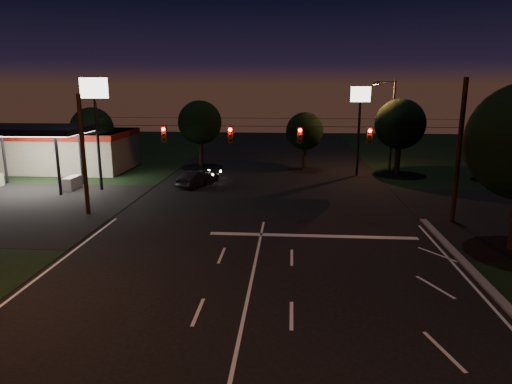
# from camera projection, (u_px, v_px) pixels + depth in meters

# --- Properties ---
(ground) EXTENTS (140.00, 140.00, 0.00)m
(ground) POSITION_uv_depth(u_px,v_px,m) (238.00, 342.00, 15.51)
(ground) COLOR black
(ground) RESTS_ON ground
(stop_bar) EXTENTS (12.00, 0.50, 0.01)m
(stop_bar) POSITION_uv_depth(u_px,v_px,m) (313.00, 236.00, 26.44)
(stop_bar) COLOR silver
(stop_bar) RESTS_ON ground
(utility_pole_right) EXTENTS (0.30, 0.30, 9.00)m
(utility_pole_right) POSITION_uv_depth(u_px,v_px,m) (452.00, 222.00, 29.16)
(utility_pole_right) COLOR black
(utility_pole_right) RESTS_ON ground
(utility_pole_left) EXTENTS (0.28, 0.28, 8.00)m
(utility_pole_left) POSITION_uv_depth(u_px,v_px,m) (89.00, 214.00, 30.98)
(utility_pole_left) COLOR black
(utility_pole_left) RESTS_ON ground
(signal_span) EXTENTS (24.00, 0.40, 1.56)m
(signal_span) POSITION_uv_depth(u_px,v_px,m) (265.00, 134.00, 28.77)
(signal_span) COLOR black
(signal_span) RESTS_ON ground
(gas_station) EXTENTS (14.20, 16.10, 5.25)m
(gas_station) POSITION_uv_depth(u_px,v_px,m) (58.00, 147.00, 46.12)
(gas_station) COLOR gray
(gas_station) RESTS_ON ground
(pole_sign_left_near) EXTENTS (2.20, 0.30, 9.10)m
(pole_sign_left_near) POSITION_uv_depth(u_px,v_px,m) (95.00, 105.00, 36.33)
(pole_sign_left_near) COLOR black
(pole_sign_left_near) RESTS_ON ground
(pole_sign_right) EXTENTS (1.80, 0.30, 8.40)m
(pole_sign_right) POSITION_uv_depth(u_px,v_px,m) (360.00, 110.00, 42.59)
(pole_sign_right) COLOR black
(pole_sign_right) RESTS_ON ground
(street_light_right_far) EXTENTS (2.20, 0.35, 9.00)m
(street_light_right_far) POSITION_uv_depth(u_px,v_px,m) (390.00, 120.00, 44.51)
(street_light_right_far) COLOR black
(street_light_right_far) RESTS_ON ground
(tree_far_a) EXTENTS (4.20, 4.20, 6.42)m
(tree_far_a) POSITION_uv_depth(u_px,v_px,m) (93.00, 129.00, 45.13)
(tree_far_a) COLOR black
(tree_far_a) RESTS_ON ground
(tree_far_b) EXTENTS (4.60, 4.60, 6.98)m
(tree_far_b) POSITION_uv_depth(u_px,v_px,m) (200.00, 123.00, 48.18)
(tree_far_b) COLOR black
(tree_far_b) RESTS_ON ground
(tree_far_c) EXTENTS (3.80, 3.80, 5.86)m
(tree_far_c) POSITION_uv_depth(u_px,v_px,m) (305.00, 132.00, 46.52)
(tree_far_c) COLOR black
(tree_far_c) RESTS_ON ground
(tree_far_d) EXTENTS (4.80, 4.80, 7.30)m
(tree_far_d) POSITION_uv_depth(u_px,v_px,m) (400.00, 125.00, 43.71)
(tree_far_d) COLOR black
(tree_far_d) RESTS_ON ground
(tree_far_e) EXTENTS (4.00, 4.00, 6.18)m
(tree_far_e) POSITION_uv_depth(u_px,v_px,m) (494.00, 135.00, 41.30)
(tree_far_e) COLOR black
(tree_far_e) RESTS_ON ground
(car_oncoming_a) EXTENTS (2.40, 3.85, 1.22)m
(car_oncoming_a) POSITION_uv_depth(u_px,v_px,m) (205.00, 176.00, 40.81)
(car_oncoming_a) COLOR black
(car_oncoming_a) RESTS_ON ground
(car_oncoming_b) EXTENTS (2.65, 4.24, 1.32)m
(car_oncoming_b) POSITION_uv_depth(u_px,v_px,m) (195.00, 179.00, 39.21)
(car_oncoming_b) COLOR black
(car_oncoming_b) RESTS_ON ground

